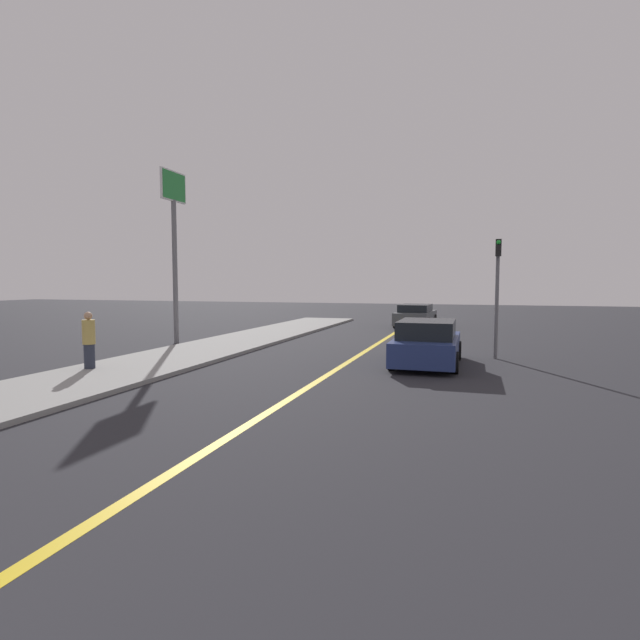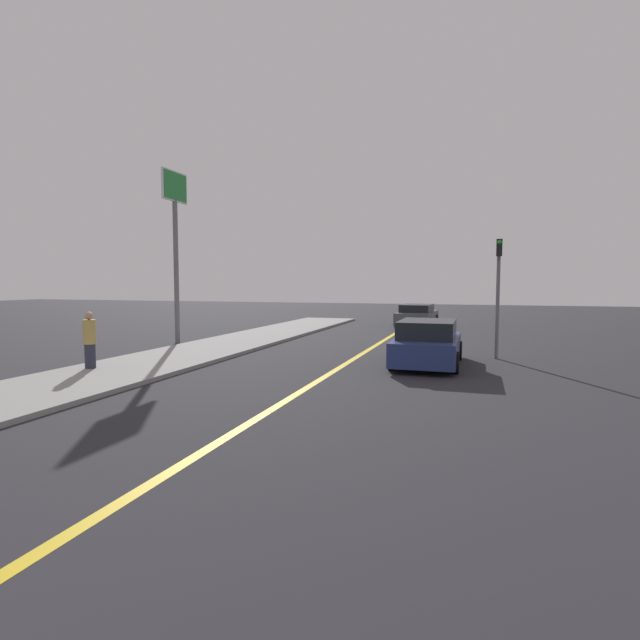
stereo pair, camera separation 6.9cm
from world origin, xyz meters
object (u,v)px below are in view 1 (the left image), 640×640
Objects in this scene: pedestrian_far_standing at (89,340)px; traffic_light at (497,286)px; car_ahead_center at (416,316)px; roadside_sign at (174,219)px; car_near_right_lane at (427,344)px.

traffic_light reaches higher than pedestrian_far_standing.
roadside_sign reaches higher than car_ahead_center.
roadside_sign reaches higher than traffic_light.
traffic_light is (3.89, -11.34, 1.78)m from car_ahead_center.
roadside_sign is at bearing 103.31° from pedestrian_far_standing.
car_near_right_lane is 11.70m from roadside_sign.
traffic_light is 0.56× the size of roadside_sign.
traffic_light is at bearing -68.14° from car_ahead_center.
car_near_right_lane is 9.83m from pedestrian_far_standing.
pedestrian_far_standing is (-7.09, -17.39, 0.28)m from car_ahead_center.
car_near_right_lane is 0.94× the size of car_ahead_center.
roadside_sign is at bearing 177.17° from traffic_light.
car_ahead_center is 1.13× the size of traffic_light.
pedestrian_far_standing reaches higher than car_near_right_lane.
traffic_light is at bearing -2.83° from roadside_sign.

